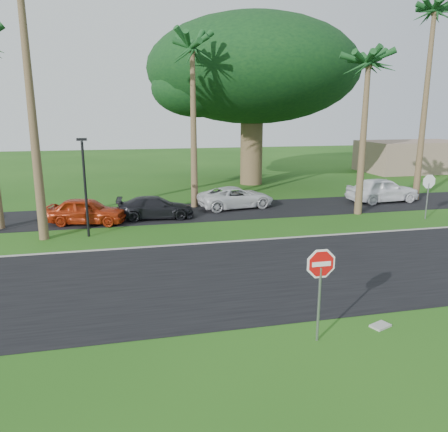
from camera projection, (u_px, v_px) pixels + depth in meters
name	position (u px, v px, depth m)	size (l,w,h in m)	color
ground	(263.00, 296.00, 14.08)	(120.00, 120.00, 0.00)	#1C4912
road	(246.00, 274.00, 15.98)	(120.00, 8.00, 0.02)	black
parking_strip	(199.00, 212.00, 25.94)	(120.00, 5.00, 0.02)	black
curb	(222.00, 242.00, 19.82)	(120.00, 0.12, 0.06)	gray
stop_sign_near	(320.00, 276.00, 10.93)	(1.05, 0.07, 2.62)	gray
stop_sign_far	(428.00, 187.00, 23.85)	(1.05, 0.07, 2.62)	gray
palm_center	(192.00, 52.00, 25.25)	(5.00, 5.00, 10.50)	brown
palm_right_near	(368.00, 67.00, 23.62)	(5.00, 5.00, 9.50)	brown
palm_right_far	(434.00, 16.00, 26.97)	(5.00, 5.00, 13.00)	brown
canopy_tree	(253.00, 71.00, 34.18)	(16.50, 16.50, 13.12)	brown
streetlight_right	(85.00, 181.00, 20.24)	(0.45, 0.25, 4.64)	black
building_far	(413.00, 156.00, 43.58)	(10.00, 6.00, 3.00)	gray
car_red	(86.00, 211.00, 23.00)	(1.65, 4.10, 1.40)	#A42A0D
car_dark	(156.00, 208.00, 24.23)	(1.71, 4.20, 1.22)	black
car_minivan	(236.00, 198.00, 26.92)	(2.16, 4.68, 1.30)	silver
car_pickup	(382.00, 190.00, 28.66)	(1.90, 4.73, 1.61)	white
utility_slab	(380.00, 326.00, 12.05)	(0.55, 0.35, 0.06)	#969790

